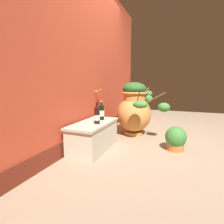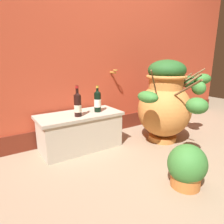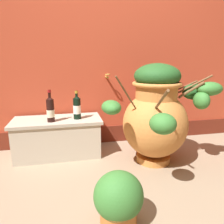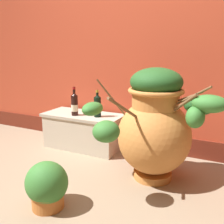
{
  "view_description": "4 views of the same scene",
  "coord_description": "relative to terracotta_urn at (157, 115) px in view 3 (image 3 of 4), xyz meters",
  "views": [
    {
      "loc": [
        -2.57,
        -0.2,
        0.89
      ],
      "look_at": [
        -0.17,
        0.73,
        0.47
      ],
      "focal_mm": 27.87,
      "sensor_mm": 36.0,
      "label": 1
    },
    {
      "loc": [
        -1.33,
        -0.96,
        0.92
      ],
      "look_at": [
        -0.18,
        0.79,
        0.36
      ],
      "focal_mm": 31.72,
      "sensor_mm": 36.0,
      "label": 2
    },
    {
      "loc": [
        -0.42,
        -1.21,
        0.93
      ],
      "look_at": [
        0.01,
        0.81,
        0.43
      ],
      "focal_mm": 33.76,
      "sensor_mm": 36.0,
      "label": 3
    },
    {
      "loc": [
        0.89,
        -1.34,
        1.04
      ],
      "look_at": [
        -0.07,
        0.63,
        0.5
      ],
      "focal_mm": 39.97,
      "sensor_mm": 36.0,
      "label": 4
    }
  ],
  "objects": [
    {
      "name": "terracotta_urn",
      "position": [
        0.0,
        0.0,
        0.0
      ],
      "size": [
        1.05,
        0.9,
        0.92
      ],
      "color": "#CC7F3D",
      "rests_on": "ground_plane"
    },
    {
      "name": "ground_plane",
      "position": [
        -0.36,
        -0.51,
        -0.46
      ],
      "size": [
        7.0,
        7.0,
        0.0
      ],
      "primitive_type": "plane",
      "color": "gray"
    },
    {
      "name": "potted_shrub",
      "position": [
        -0.53,
        -0.7,
        -0.3
      ],
      "size": [
        0.29,
        0.28,
        0.33
      ],
      "color": "#C17033",
      "rests_on": "ground_plane"
    },
    {
      "name": "wine_bottle_left",
      "position": [
        -0.7,
        0.32,
        0.04
      ],
      "size": [
        0.07,
        0.07,
        0.28
      ],
      "color": "black",
      "rests_on": "stone_ledge"
    },
    {
      "name": "wine_bottle_middle",
      "position": [
        -0.95,
        0.27,
        0.04
      ],
      "size": [
        0.07,
        0.07,
        0.3
      ],
      "color": "black",
      "rests_on": "stone_ledge"
    },
    {
      "name": "back_wall",
      "position": [
        -0.36,
        0.69,
        0.83
      ],
      "size": [
        4.4,
        0.33,
        2.6
      ],
      "color": "#B74228",
      "rests_on": "ground_plane"
    },
    {
      "name": "stone_ledge",
      "position": [
        -0.9,
        0.35,
        -0.25
      ],
      "size": [
        0.86,
        0.4,
        0.38
      ],
      "color": "beige",
      "rests_on": "ground_plane"
    }
  ]
}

